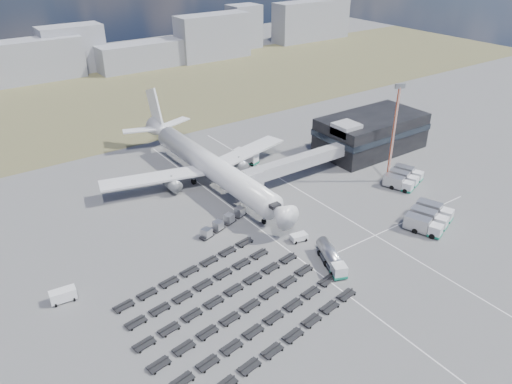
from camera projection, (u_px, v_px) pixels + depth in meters
ground at (290, 243)px, 100.23m from camera, size 420.00×420.00×0.00m
grass_strip at (99, 103)px, 179.49m from camera, size 420.00×90.00×0.01m
lane_markings at (317, 222)px, 107.36m from camera, size 47.12×110.00×0.01m
terminal at (371, 133)px, 139.33m from camera, size 30.40×16.40×11.00m
jet_bridge at (289, 165)px, 120.65m from camera, size 30.30×3.80×7.05m
airliner at (208, 164)px, 121.06m from camera, size 51.59×64.53×17.62m
skyline at (43, 56)px, 201.63m from camera, size 309.95×26.42×24.54m
fuel_tanker at (331, 258)px, 92.93m from camera, size 6.11×10.34×3.27m
pushback_tug at (299, 237)px, 100.56m from camera, size 3.62×2.42×1.50m
utility_van at (63, 296)px, 84.13m from camera, size 4.46×2.37×2.29m
catering_truck at (246, 157)px, 133.65m from camera, size 5.05×7.35×3.12m
service_trucks_near at (429, 218)px, 105.51m from camera, size 12.18×10.69×3.10m
service_trucks_far at (403, 178)px, 122.60m from camera, size 11.19×9.81×2.85m
uld_row at (224, 222)px, 105.10m from camera, size 13.52×5.83×1.89m
baggage_dollies at (232, 305)px, 83.05m from camera, size 38.58×30.64×0.82m
floodlight_mast at (393, 135)px, 118.58m from camera, size 2.34×1.91×24.79m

